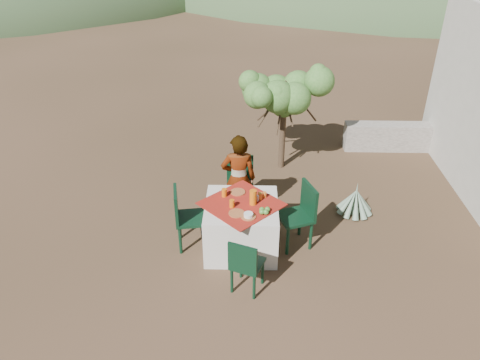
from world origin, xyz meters
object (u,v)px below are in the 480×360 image
chair_left (185,215)px  person (238,179)px  table (241,226)px  chair_near (245,264)px  chair_far (240,181)px  shrub_tree (287,98)px  juice_pitcher (253,197)px  chair_right (301,213)px  agave (355,202)px

chair_left → person: 1.04m
table → chair_left: (-0.80, 0.02, 0.15)m
chair_near → chair_left: 1.29m
chair_far → person: bearing=-94.3°
shrub_tree → juice_pitcher: shrub_tree is taller
chair_right → shrub_tree: (-0.09, 2.40, 0.83)m
person → juice_pitcher: size_ratio=6.69×
chair_left → agave: size_ratio=1.52×
chair_near → person: 1.66m
chair_near → shrub_tree: (0.69, 3.43, 0.92)m
juice_pitcher → chair_right: bearing=9.9°
shrub_tree → juice_pitcher: (-0.60, -2.52, -0.50)m
chair_near → person: (-0.13, 1.63, 0.28)m
chair_near → chair_left: size_ratio=0.86×
shrub_tree → table: bearing=-106.7°
chair_far → juice_pitcher: bearing=-80.2°
chair_far → chair_right: size_ratio=0.94×
chair_right → shrub_tree: bearing=161.6°
chair_right → chair_left: bearing=-107.4°
chair_near → juice_pitcher: 1.00m
person → agave: person is taller
table → juice_pitcher: (0.16, -0.00, 0.49)m
person → shrub_tree: 2.08m
table → chair_near: chair_near is taller
chair_far → shrub_tree: 1.90m
chair_right → agave: size_ratio=1.57×
chair_right → person: 1.11m
table → chair_left: 0.82m
chair_near → person: size_ratio=0.56×
shrub_tree → juice_pitcher: bearing=-103.3°
chair_far → agave: chair_far is taller
person → agave: 1.97m
chair_far → juice_pitcher: (0.21, -1.03, 0.36)m
table → chair_near: 0.92m
table → person: 0.80m
chair_far → chair_right: (0.90, -0.91, 0.03)m
table → shrub_tree: size_ratio=0.75×
person → chair_far: bearing=-96.8°
chair_left → shrub_tree: bearing=-41.3°
chair_far → chair_left: bearing=-128.7°
shrub_tree → chair_left: bearing=-122.1°
table → shrub_tree: shrub_tree is taller
chair_far → chair_near: size_ratio=1.12×
chair_far → shrub_tree: bearing=60.0°
chair_near → chair_right: 1.29m
juice_pitcher → table: bearing=178.2°
table → agave: (1.82, 0.93, -0.17)m
shrub_tree → agave: size_ratio=2.78×
chair_right → agave: (0.97, 0.82, -0.33)m
chair_near → chair_left: chair_left is taller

